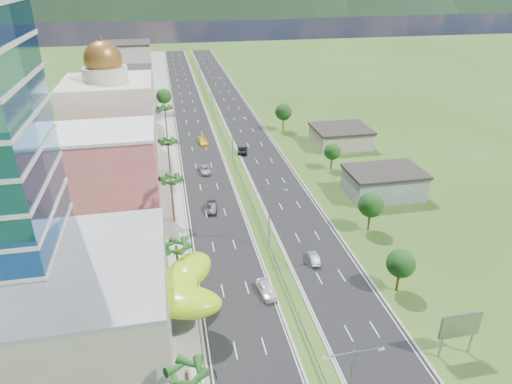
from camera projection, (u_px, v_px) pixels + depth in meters
ground at (284, 283)px, 69.24m from camera, size 500.00×500.00×0.00m
road_left at (191, 116)px, 147.00m from camera, size 11.00×260.00×0.04m
road_right at (237, 113)px, 149.67m from camera, size 11.00×260.00×0.04m
sidewalk_left at (161, 118)px, 145.29m from camera, size 7.00×260.00×0.12m
median_guardrail at (221, 130)px, 132.24m from camera, size 0.10×216.06×0.76m
streetlight_median_a at (350, 383)px, 44.28m from camera, size 6.04×0.25×11.00m
streetlight_median_b at (269, 213)px, 75.04m from camera, size 6.04×0.25×11.00m
streetlight_median_c at (232, 135)px, 110.20m from camera, size 6.04×0.25×11.00m
streetlight_median_d at (211, 90)px, 149.75m from camera, size 6.04×0.25×11.00m
streetlight_median_e at (199, 65)px, 189.30m from camera, size 6.04×0.25×11.00m
mall_podium at (44, 309)px, 55.84m from camera, size 30.00×24.00×11.00m
lime_canopy at (145, 290)px, 59.95m from camera, size 18.00×15.00×7.40m
pink_shophouse at (105, 170)px, 89.06m from camera, size 20.00×15.00×15.00m
domed_building at (111, 117)px, 107.57m from camera, size 20.00×20.00×28.70m
midrise_grey at (124, 103)px, 131.21m from camera, size 16.00×15.00×16.00m
midrise_beige at (128, 90)px, 151.21m from camera, size 16.00×15.00×13.00m
midrise_white at (130, 69)px, 170.31m from camera, size 16.00×15.00×18.00m
billboard at (460, 327)px, 54.49m from camera, size 5.20×0.35×6.20m
shed_near at (384, 184)px, 95.09m from camera, size 15.00×10.00×5.00m
shed_far at (341, 137)px, 121.95m from camera, size 14.00×12.00×4.40m
palm_tree_a at (187, 375)px, 43.60m from camera, size 3.60×3.60×9.10m
palm_tree_b at (176, 248)px, 65.11m from camera, size 3.60×3.60×8.10m
palm_tree_c at (171, 181)px, 82.06m from camera, size 3.60×3.60×9.60m
palm_tree_d at (168, 143)px, 102.69m from camera, size 3.60×3.60×8.60m
palm_tree_e at (165, 109)px, 124.33m from camera, size 3.60×3.60×9.40m
leafy_tree_lfar at (164, 96)px, 147.51m from camera, size 4.90×4.90×8.05m
leafy_tree_ra at (401, 264)px, 65.58m from camera, size 4.20×4.20×6.90m
leafy_tree_rb at (371, 205)px, 80.88m from camera, size 4.55×4.55×7.47m
leafy_tree_rc at (332, 152)px, 106.38m from camera, size 3.85×3.85×6.33m
leafy_tree_rd at (283, 112)px, 131.50m from camera, size 4.90×4.90×8.05m
mountain_ridge at (231, 13)px, 475.42m from camera, size 860.00×140.00×90.00m
car_white_near_left at (266, 289)px, 66.46m from camera, size 2.57×5.12×1.67m
car_dark_left at (211, 207)px, 89.34m from camera, size 2.21×5.00×1.60m
car_silver_mid_left at (205, 170)px, 106.10m from camera, size 2.83×5.39×1.45m
car_yellow_far_left at (203, 141)px, 123.27m from camera, size 2.66×5.40×1.51m
car_silver_right at (314, 258)px, 73.94m from camera, size 1.82×4.20×1.34m
car_dark_far_right at (242, 150)px, 117.57m from camera, size 3.20×5.44×1.42m
motorcycle at (215, 370)px, 53.39m from camera, size 0.87×1.97×1.22m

